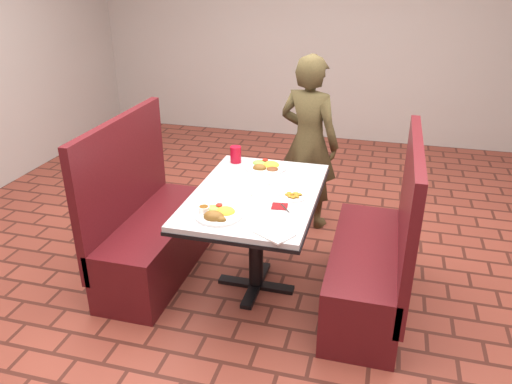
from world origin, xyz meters
TOP-DOWN VIEW (x-y plane):
  - room at (0.00, 0.00)m, footprint 7.00×7.04m
  - dining_table at (0.00, 0.00)m, footprint 0.81×1.21m
  - booth_bench_left at (-0.80, 0.00)m, footprint 0.47×1.20m
  - booth_bench_right at (0.80, 0.00)m, footprint 0.47×1.20m
  - diner_person at (0.17, 1.09)m, footprint 0.63×0.51m
  - near_dinner_plate at (-0.13, -0.39)m, footprint 0.28×0.28m
  - far_dinner_plate at (-0.04, 0.42)m, footprint 0.29×0.29m
  - plantain_plate at (0.25, -0.02)m, footprint 0.16×0.16m
  - maroon_napkin at (0.20, -0.17)m, footprint 0.11×0.11m
  - spoon_utensil at (0.24, -0.19)m, footprint 0.08×0.11m
  - red_tumbler at (-0.29, 0.48)m, footprint 0.08×0.08m
  - paper_napkin at (0.24, -0.52)m, footprint 0.24×0.22m
  - knife_utensil at (-0.10, -0.40)m, footprint 0.02×0.18m
  - fork_utensil at (-0.11, -0.34)m, footprint 0.03×0.13m
  - lettuce_shreds at (0.04, 0.06)m, footprint 0.28×0.32m

SIDE VIEW (x-z plane):
  - booth_bench_left at x=-0.80m, z-range -0.26..0.92m
  - booth_bench_right at x=0.80m, z-range -0.26..0.92m
  - dining_table at x=0.00m, z-range 0.28..1.03m
  - diner_person at x=0.17m, z-range 0.00..1.48m
  - lettuce_shreds at x=0.04m, z-range 0.75..0.75m
  - maroon_napkin at x=0.20m, z-range 0.75..0.75m
  - spoon_utensil at x=0.24m, z-range 0.75..0.76m
  - paper_napkin at x=0.24m, z-range 0.75..0.76m
  - fork_utensil at x=-0.11m, z-range 0.76..0.76m
  - plantain_plate at x=0.25m, z-range 0.75..0.77m
  - knife_utensil at x=-0.10m, z-range 0.76..0.76m
  - far_dinner_plate at x=-0.04m, z-range 0.74..0.81m
  - near_dinner_plate at x=-0.13m, z-range 0.74..0.82m
  - red_tumbler at x=-0.29m, z-range 0.75..0.87m
  - room at x=0.00m, z-range 0.50..3.32m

